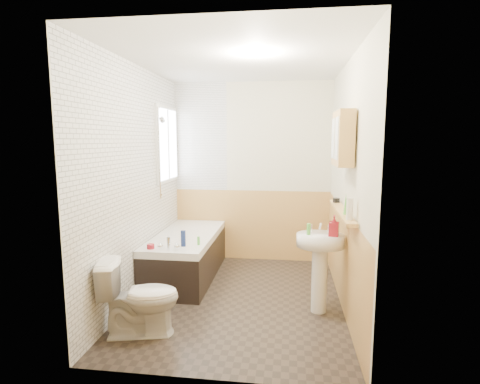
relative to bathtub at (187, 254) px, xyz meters
name	(u,v)px	position (x,y,z in m)	size (l,w,h in m)	color
floor	(238,299)	(0.73, -0.58, -0.29)	(2.80, 2.80, 0.00)	black
ceiling	(238,60)	(0.73, -0.58, 2.21)	(2.80, 2.80, 0.00)	white
wall_back	(252,173)	(0.73, 0.83, 0.96)	(2.20, 0.02, 2.50)	beige
wall_front	(210,209)	(0.73, -1.99, 0.96)	(2.20, 0.02, 2.50)	beige
wall_left	(136,183)	(-0.38, -0.58, 0.96)	(0.02, 2.80, 2.50)	beige
wall_right	(348,186)	(1.84, -0.58, 0.96)	(0.02, 2.80, 2.50)	beige
wainscot_right	(343,258)	(1.82, -0.58, 0.21)	(0.01, 2.80, 1.00)	#DDA95A
wainscot_front	(212,313)	(0.73, -1.96, 0.21)	(2.20, 0.01, 1.00)	#DDA95A
wainscot_back	(251,225)	(0.73, 0.81, 0.21)	(2.20, 0.01, 1.00)	#DDA95A
tile_cladding_left	(138,183)	(-0.36, -0.58, 0.96)	(0.01, 2.80, 2.50)	white
tile_return_back	(200,137)	(0.00, 0.81, 1.46)	(0.75, 0.01, 1.50)	white
window	(168,144)	(-0.33, 0.37, 1.36)	(0.03, 0.79, 0.99)	white
bathtub	(187,254)	(0.00, 0.00, 0.00)	(0.70, 1.59, 0.69)	black
shower_riser	(160,144)	(-0.31, 0.00, 1.38)	(0.10, 0.08, 1.15)	silver
toilet	(140,298)	(-0.03, -1.42, 0.05)	(0.38, 0.68, 0.67)	white
sink	(320,257)	(1.57, -0.77, 0.28)	(0.46, 0.38, 0.90)	white
pine_shelf	(342,211)	(1.77, -0.73, 0.73)	(0.10, 1.26, 0.03)	#DDA95A
medicine_cabinet	(342,138)	(1.74, -0.79, 1.44)	(0.14, 0.56, 0.51)	#DDA95A
foam_can	(350,209)	(1.77, -1.19, 0.84)	(0.06, 0.06, 0.19)	silver
green_bottle	(346,204)	(1.77, -0.96, 0.85)	(0.04, 0.04, 0.20)	#59C647
black_jar	(336,200)	(1.77, -0.29, 0.77)	(0.07, 0.07, 0.05)	black
soap_bottle	(334,231)	(1.69, -0.83, 0.55)	(0.09, 0.20, 0.09)	maroon
clear_bottle	(309,229)	(1.45, -0.81, 0.56)	(0.04, 0.04, 0.11)	#59C647
blue_gel	(183,239)	(0.12, -0.54, 0.35)	(0.05, 0.03, 0.18)	navy
cream_jar	(151,246)	(-0.21, -0.67, 0.29)	(0.08, 0.08, 0.05)	maroon
orange_bottle	(199,241)	(0.27, -0.46, 0.31)	(0.03, 0.03, 0.09)	#59C647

